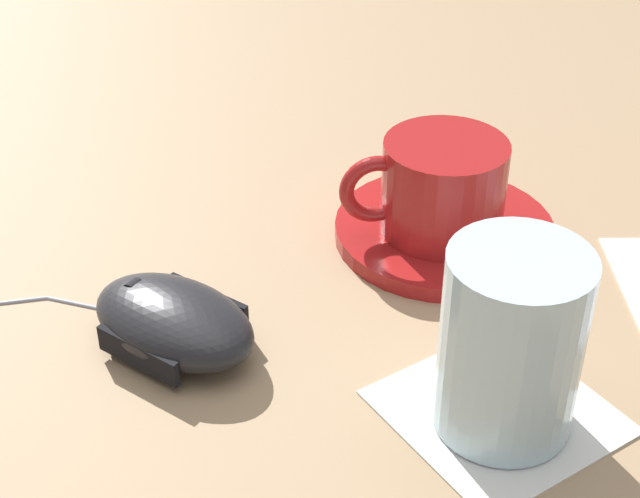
% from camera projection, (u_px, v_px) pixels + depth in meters
% --- Properties ---
extents(ground_plane, '(3.00, 3.00, 0.00)m').
position_uv_depth(ground_plane, '(481.00, 342.00, 0.58)').
color(ground_plane, '#9E7F5B').
extents(saucer, '(0.15, 0.15, 0.01)m').
position_uv_depth(saucer, '(444.00, 231.00, 0.67)').
color(saucer, maroon).
rests_on(saucer, ground).
extents(coffee_cup, '(0.08, 0.10, 0.06)m').
position_uv_depth(coffee_cup, '(440.00, 187.00, 0.65)').
color(coffee_cup, maroon).
rests_on(coffee_cup, saucer).
extents(computer_mouse, '(0.12, 0.09, 0.04)m').
position_uv_depth(computer_mouse, '(174.00, 321.00, 0.57)').
color(computer_mouse, black).
rests_on(computer_mouse, ground).
extents(napkin_under_glass, '(0.13, 0.13, 0.00)m').
position_uv_depth(napkin_under_glass, '(498.00, 411.00, 0.53)').
color(napkin_under_glass, silver).
rests_on(napkin_under_glass, ground).
extents(drinking_glass, '(0.07, 0.07, 0.11)m').
position_uv_depth(drinking_glass, '(511.00, 343.00, 0.50)').
color(drinking_glass, silver).
rests_on(drinking_glass, napkin_under_glass).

